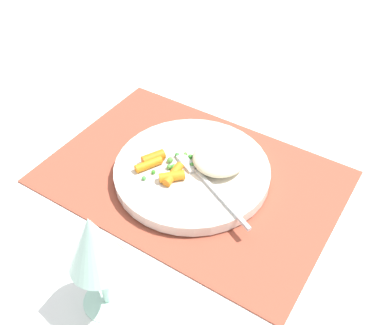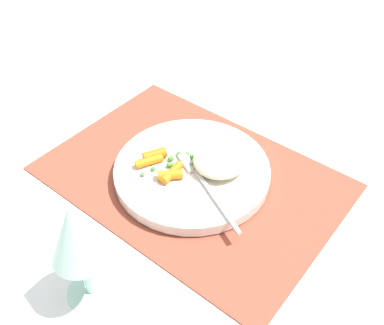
{
  "view_description": "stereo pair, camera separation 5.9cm",
  "coord_description": "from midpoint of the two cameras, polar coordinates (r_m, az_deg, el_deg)",
  "views": [
    {
      "loc": [
        -0.29,
        0.45,
        0.54
      ],
      "look_at": [
        0.0,
        0.0,
        0.04
      ],
      "focal_mm": 41.85,
      "sensor_mm": 36.0,
      "label": 1
    },
    {
      "loc": [
        -0.34,
        0.42,
        0.54
      ],
      "look_at": [
        0.0,
        0.0,
        0.04
      ],
      "focal_mm": 41.85,
      "sensor_mm": 36.0,
      "label": 2
    }
  ],
  "objects": [
    {
      "name": "fork",
      "position": [
        0.72,
        -0.6,
        -2.41
      ],
      "size": [
        0.18,
        0.09,
        0.01
      ],
      "color": "silver",
      "rests_on": "plate"
    },
    {
      "name": "carrot_portion",
      "position": [
        0.74,
        -6.2,
        -0.73
      ],
      "size": [
        0.09,
        0.06,
        0.02
      ],
      "color": "orange",
      "rests_on": "plate"
    },
    {
      "name": "pea_scatter",
      "position": [
        0.74,
        -4.69,
        -0.46
      ],
      "size": [
        0.06,
        0.09,
        0.01
      ],
      "color": "#53A133",
      "rests_on": "plate"
    },
    {
      "name": "plate",
      "position": [
        0.75,
        -2.23,
        -1.17
      ],
      "size": [
        0.26,
        0.26,
        0.02
      ],
      "primitive_type": "cylinder",
      "color": "silver",
      "rests_on": "placemat"
    },
    {
      "name": "wine_glass",
      "position": [
        0.54,
        -15.46,
        -10.33
      ],
      "size": [
        0.07,
        0.07,
        0.17
      ],
      "color": "#B2E0CC",
      "rests_on": "ground_plane"
    },
    {
      "name": "rice_mound",
      "position": [
        0.74,
        1.26,
        0.54
      ],
      "size": [
        0.09,
        0.09,
        0.03
      ],
      "primitive_type": "ellipsoid",
      "color": "beige",
      "rests_on": "plate"
    },
    {
      "name": "placemat",
      "position": [
        0.76,
        -2.21,
        -1.85
      ],
      "size": [
        0.48,
        0.34,
        0.01
      ],
      "primitive_type": "cube",
      "color": "#9E4733",
      "rests_on": "ground_plane"
    },
    {
      "name": "ground_plane",
      "position": [
        0.76,
        -2.2,
        -2.01
      ],
      "size": [
        2.4,
        2.4,
        0.0
      ],
      "primitive_type": "plane",
      "color": "white"
    }
  ]
}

